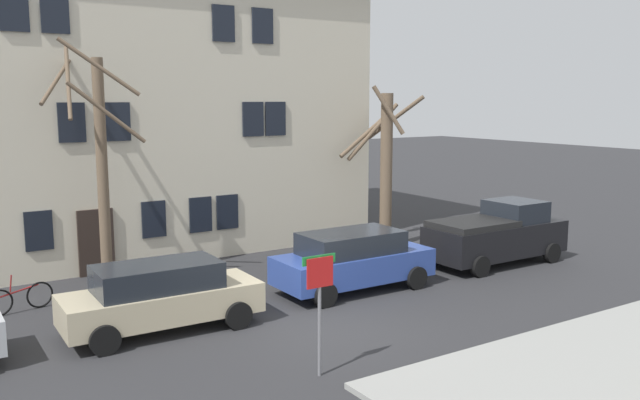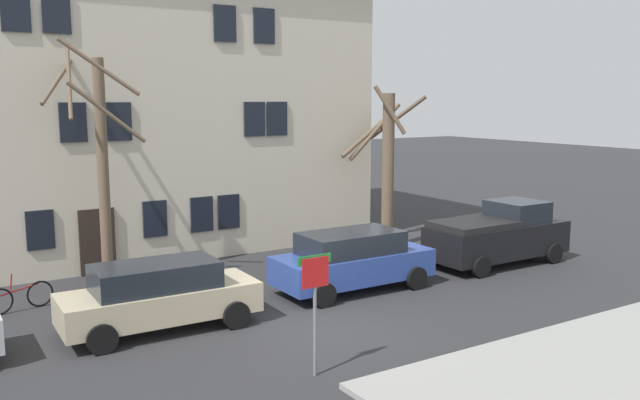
% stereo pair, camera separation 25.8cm
% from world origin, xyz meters
% --- Properties ---
extents(ground_plane, '(120.00, 120.00, 0.00)m').
position_xyz_m(ground_plane, '(0.00, 0.00, 0.00)').
color(ground_plane, '#2D2D30').
extents(building_main, '(15.26, 9.49, 11.92)m').
position_xyz_m(building_main, '(-0.02, 12.48, 6.04)').
color(building_main, beige).
rests_on(building_main, ground_plane).
extents(tree_bare_near, '(2.67, 2.95, 7.14)m').
position_xyz_m(tree_bare_near, '(-3.45, 6.64, 3.75)').
color(tree_bare_near, brown).
rests_on(tree_bare_near, ground_plane).
extents(tree_bare_mid, '(2.86, 2.40, 5.99)m').
position_xyz_m(tree_bare_mid, '(6.80, 6.25, 3.16)').
color(tree_bare_mid, brown).
rests_on(tree_bare_mid, ground_plane).
extents(car_beige_wagon, '(4.69, 2.01, 1.66)m').
position_xyz_m(car_beige_wagon, '(-3.39, 1.90, 0.87)').
color(car_beige_wagon, '#C6B793').
rests_on(car_beige_wagon, ground_plane).
extents(car_blue_wagon, '(4.68, 2.07, 1.73)m').
position_xyz_m(car_blue_wagon, '(2.46, 2.20, 0.90)').
color(car_blue_wagon, '#2D4799').
rests_on(car_blue_wagon, ground_plane).
extents(pickup_truck_black, '(5.04, 2.15, 2.08)m').
position_xyz_m(pickup_truck_black, '(8.38, 2.16, 1.00)').
color(pickup_truck_black, black).
rests_on(pickup_truck_black, ground_plane).
extents(street_sign_pole, '(0.76, 0.07, 2.48)m').
position_xyz_m(street_sign_pole, '(-1.64, -2.38, 1.75)').
color(street_sign_pole, slate).
rests_on(street_sign_pole, ground_plane).
extents(bicycle_leaning, '(1.72, 0.40, 1.03)m').
position_xyz_m(bicycle_leaning, '(-6.01, 5.26, 0.37)').
color(bicycle_leaning, black).
rests_on(bicycle_leaning, ground_plane).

